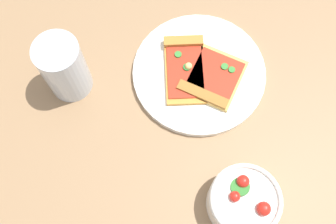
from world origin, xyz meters
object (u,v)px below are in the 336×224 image
(plate, at_px, (199,73))
(pizza_slice_far, at_px, (185,65))
(pizza_slice_near, at_px, (211,79))
(soda_glass, at_px, (65,69))
(salad_bowl, at_px, (244,201))

(plate, height_order, pizza_slice_far, pizza_slice_far)
(pizza_slice_near, height_order, pizza_slice_far, pizza_slice_far)
(pizza_slice_far, xyz_separation_m, soda_glass, (0.17, 0.15, 0.04))
(plate, height_order, soda_glass, soda_glass)
(salad_bowl, distance_m, soda_glass, 0.40)
(pizza_slice_near, xyz_separation_m, salad_bowl, (-0.16, 0.18, 0.01))
(pizza_slice_far, bearing_deg, plate, -169.55)
(pizza_slice_near, distance_m, salad_bowl, 0.24)
(pizza_slice_far, bearing_deg, pizza_slice_near, 179.52)
(plate, bearing_deg, soda_glass, 36.44)
(pizza_slice_far, distance_m, salad_bowl, 0.29)
(plate, distance_m, soda_glass, 0.26)
(plate, bearing_deg, pizza_slice_near, 168.08)
(pizza_slice_far, xyz_separation_m, salad_bowl, (-0.22, 0.18, 0.01))
(pizza_slice_near, bearing_deg, soda_glass, 31.79)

